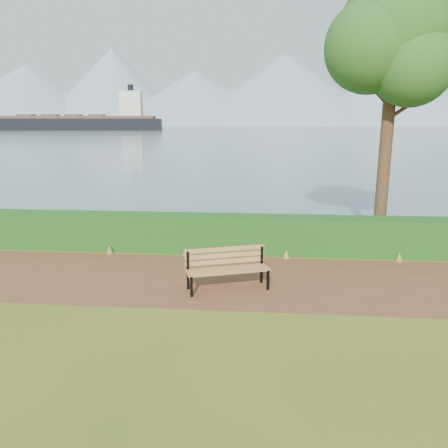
{
  "coord_description": "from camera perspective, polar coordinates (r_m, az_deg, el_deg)",
  "views": [
    {
      "loc": [
        0.91,
        -9.1,
        3.53
      ],
      "look_at": [
        0.02,
        1.2,
        1.1
      ],
      "focal_mm": 35.0,
      "sensor_mm": 36.0,
      "label": 1
    }
  ],
  "objects": [
    {
      "name": "ground",
      "position": [
        9.8,
        -0.71,
        -7.88
      ],
      "size": [
        140.0,
        140.0,
        0.0
      ],
      "primitive_type": "plane",
      "color": "#4A5B1A",
      "rests_on": "ground"
    },
    {
      "name": "path",
      "position": [
        10.08,
        -0.54,
        -7.24
      ],
      "size": [
        40.0,
        3.4,
        0.01
      ],
      "primitive_type": "cube",
      "color": "#56301D",
      "rests_on": "ground"
    },
    {
      "name": "hedge",
      "position": [
        12.12,
        0.49,
        -1.25
      ],
      "size": [
        32.0,
        0.85,
        1.0
      ],
      "primitive_type": "cube",
      "color": "#134514",
      "rests_on": "ground"
    },
    {
      "name": "water",
      "position": [
        269.12,
        4.87,
        12.43
      ],
      "size": [
        700.0,
        510.0,
        0.0
      ],
      "primitive_type": "cube",
      "color": "#466371",
      "rests_on": "ground"
    },
    {
      "name": "mountains",
      "position": [
        415.98,
        3.7,
        16.53
      ],
      "size": [
        585.0,
        190.0,
        70.0
      ],
      "color": "#798DA2",
      "rests_on": "ground"
    },
    {
      "name": "bench",
      "position": [
        9.42,
        0.38,
        -5.46
      ],
      "size": [
        1.84,
        1.06,
        0.89
      ],
      "rotation": [
        0.0,
        0.0,
        0.33
      ],
      "color": "black",
      "rests_on": "ground"
    },
    {
      "name": "tree",
      "position": [
        13.56,
        21.36,
        21.33
      ],
      "size": [
        3.81,
        3.15,
        7.59
      ],
      "rotation": [
        0.0,
        0.0,
        0.14
      ],
      "color": "#382117",
      "rests_on": "ground"
    },
    {
      "name": "cargo_ship",
      "position": [
        192.85,
        -17.58,
        12.47
      ],
      "size": [
        67.0,
        19.71,
        20.09
      ],
      "rotation": [
        0.0,
        0.0,
        0.14
      ],
      "color": "black",
      "rests_on": "ground"
    }
  ]
}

